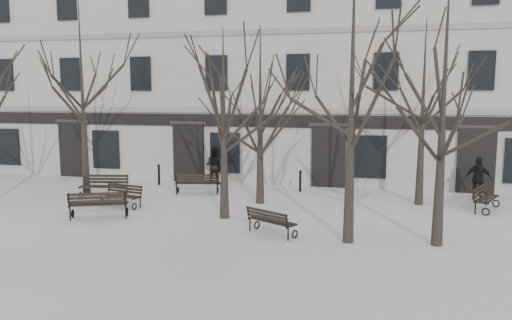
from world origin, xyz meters
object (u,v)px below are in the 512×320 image
(tree_3, at_px, (445,74))
(bench_5, at_px, (485,197))
(bench_3, at_px, (122,195))
(tree_2, at_px, (353,56))
(tree_1, at_px, (224,101))
(bench_4, at_px, (197,183))
(bench_2, at_px, (271,221))
(bench_1, at_px, (98,204))
(bench_0, at_px, (104,186))

(tree_3, height_order, bench_5, tree_3)
(bench_3, bearing_deg, tree_2, -3.61)
(tree_2, height_order, bench_3, tree_2)
(tree_2, xyz_separation_m, bench_5, (4.86, 5.33, -5.00))
(tree_1, relative_size, bench_4, 3.37)
(bench_2, relative_size, bench_5, 0.92)
(bench_3, bearing_deg, bench_5, 24.24)
(tree_3, height_order, bench_4, tree_3)
(bench_1, height_order, bench_5, bench_1)
(bench_1, bearing_deg, bench_0, -84.78)
(bench_0, relative_size, bench_4, 1.04)
(bench_0, bearing_deg, bench_3, -50.94)
(bench_2, bearing_deg, bench_0, 4.04)
(tree_2, relative_size, bench_4, 4.45)
(bench_3, bearing_deg, bench_2, -7.76)
(tree_3, distance_m, bench_3, 12.55)
(tree_2, distance_m, tree_3, 2.62)
(bench_5, bearing_deg, tree_3, 179.29)
(tree_1, distance_m, bench_3, 5.84)
(tree_1, relative_size, bench_2, 3.85)
(tree_2, bearing_deg, bench_3, 162.62)
(tree_2, relative_size, bench_5, 4.66)
(bench_2, xyz_separation_m, bench_5, (7.28, 5.10, 0.03))
(bench_0, bearing_deg, tree_2, -31.48)
(bench_2, bearing_deg, tree_1, -10.66)
(bench_1, distance_m, bench_2, 6.38)
(bench_4, bearing_deg, bench_1, 55.95)
(tree_3, bearing_deg, bench_5, 65.36)
(tree_2, bearing_deg, bench_5, 47.61)
(tree_1, height_order, tree_3, tree_3)
(bench_4, bearing_deg, bench_3, 42.51)
(bench_3, relative_size, bench_4, 0.92)
(bench_2, bearing_deg, bench_5, -115.15)
(tree_3, relative_size, bench_0, 3.87)
(tree_1, bearing_deg, bench_5, 19.91)
(tree_3, relative_size, bench_1, 3.78)
(bench_1, bearing_deg, tree_3, 155.62)
(bench_1, xyz_separation_m, bench_2, (6.35, -0.62, -0.09))
(bench_3, bearing_deg, bench_1, -72.30)
(bench_5, bearing_deg, tree_2, 161.54)
(tree_1, xyz_separation_m, tree_2, (4.44, -1.96, 1.34))
(tree_1, xyz_separation_m, bench_5, (9.31, 3.37, -3.67))
(bench_0, distance_m, bench_4, 3.94)
(bench_1, xyz_separation_m, bench_4, (1.94, 4.89, -0.03))
(bench_4, bearing_deg, tree_1, 109.82)
(bench_0, relative_size, bench_2, 1.18)
(bench_0, xyz_separation_m, bench_3, (1.50, -1.30, -0.07))
(tree_2, height_order, bench_5, tree_2)
(tree_3, bearing_deg, bench_3, 167.70)
(tree_2, xyz_separation_m, tree_3, (2.55, 0.29, -0.53))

